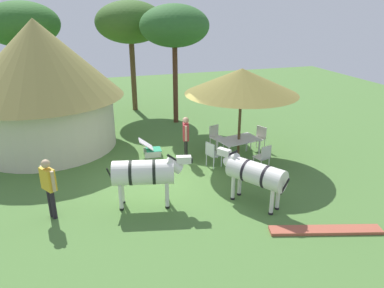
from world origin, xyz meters
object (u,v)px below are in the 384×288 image
at_px(zebra_by_umbrella, 254,173).
at_px(acacia_tree_far_lawn, 174,26).
at_px(guest_beside_umbrella, 186,135).
at_px(patio_chair_east_end, 212,153).
at_px(striped_lounge_chair, 151,149).
at_px(patio_dining_table, 239,141).
at_px(zebra_nearest_camera, 145,173).
at_px(shade_umbrella, 242,81).
at_px(acacia_tree_left_background, 130,23).
at_px(patio_chair_west_end, 215,135).
at_px(standing_watcher, 49,183).
at_px(patio_chair_near_lawn, 264,156).
at_px(thatched_hut, 42,81).
at_px(patio_chair_near_hut, 260,136).
at_px(acacia_tree_behind_hut, 22,24).

distance_m(zebra_by_umbrella, acacia_tree_far_lawn, 8.67).
relative_size(guest_beside_umbrella, zebra_by_umbrella, 0.81).
bearing_deg(patio_chair_east_end, striped_lounge_chair, -152.39).
bearing_deg(patio_dining_table, zebra_nearest_camera, -148.94).
bearing_deg(patio_dining_table, guest_beside_umbrella, 169.00).
height_order(patio_chair_east_end, guest_beside_umbrella, guest_beside_umbrella).
xyz_separation_m(shade_umbrella, acacia_tree_left_background, (-2.58, 7.58, 1.58)).
height_order(patio_chair_west_end, patio_chair_east_end, same).
xyz_separation_m(patio_chair_east_end, acacia_tree_left_background, (-1.40, 8.03, 3.91)).
bearing_deg(striped_lounge_chair, acacia_tree_far_lawn, 156.46).
relative_size(patio_chair_west_end, striped_lounge_chair, 1.07).
bearing_deg(standing_watcher, patio_chair_west_end, 87.47).
bearing_deg(patio_chair_near_lawn, standing_watcher, 170.79).
bearing_deg(guest_beside_umbrella, standing_watcher, 133.77).
height_order(patio_chair_near_lawn, zebra_by_umbrella, zebra_by_umbrella).
distance_m(thatched_hut, patio_chair_near_hut, 8.51).
bearing_deg(patio_chair_near_hut, thatched_hut, 44.58).
xyz_separation_m(patio_chair_near_lawn, guest_beside_umbrella, (-2.27, 1.57, 0.46)).
bearing_deg(standing_watcher, acacia_tree_far_lawn, 110.91).
xyz_separation_m(patio_chair_west_end, patio_chair_near_lawn, (0.82, -2.39, 0.00)).
relative_size(patio_chair_east_end, zebra_by_umbrella, 0.45).
bearing_deg(patio_dining_table, acacia_tree_far_lawn, 102.35).
bearing_deg(patio_chair_near_hut, acacia_tree_left_background, 2.04).
height_order(striped_lounge_chair, zebra_nearest_camera, zebra_nearest_camera).
distance_m(patio_chair_west_end, acacia_tree_left_background, 7.80).
height_order(patio_dining_table, acacia_tree_behind_hut, acacia_tree_behind_hut).
distance_m(patio_chair_near_hut, acacia_tree_behind_hut, 12.07).
bearing_deg(acacia_tree_far_lawn, zebra_nearest_camera, -111.19).
relative_size(shade_umbrella, patio_chair_east_end, 4.36).
bearing_deg(acacia_tree_far_lawn, thatched_hut, -164.62).
height_order(guest_beside_umbrella, acacia_tree_far_lawn, acacia_tree_far_lawn).
bearing_deg(guest_beside_umbrella, patio_chair_west_end, -46.63).
bearing_deg(zebra_nearest_camera, patio_chair_near_lawn, 117.58).
xyz_separation_m(patio_chair_near_hut, zebra_nearest_camera, (-4.97, -2.86, 0.49)).
bearing_deg(shade_umbrella, standing_watcher, -161.06).
height_order(patio_chair_east_end, patio_chair_near_hut, same).
bearing_deg(patio_dining_table, acacia_tree_left_background, 108.81).
relative_size(patio_chair_west_end, guest_beside_umbrella, 0.55).
height_order(striped_lounge_chair, acacia_tree_behind_hut, acacia_tree_behind_hut).
bearing_deg(thatched_hut, zebra_nearest_camera, -63.57).
distance_m(patio_dining_table, acacia_tree_far_lawn, 6.20).
bearing_deg(guest_beside_umbrella, patio_chair_east_end, -124.89).
bearing_deg(patio_chair_east_end, thatched_hut, -145.12).
bearing_deg(shade_umbrella, striped_lounge_chair, 158.27).
xyz_separation_m(patio_chair_east_end, patio_chair_near_lawn, (1.56, -0.76, 0.00)).
height_order(zebra_by_umbrella, acacia_tree_left_background, acacia_tree_left_background).
relative_size(patio_chair_near_hut, acacia_tree_behind_hut, 0.17).
relative_size(shade_umbrella, patio_chair_near_lawn, 4.36).
relative_size(patio_dining_table, patio_chair_near_hut, 1.78).
bearing_deg(shade_umbrella, patio_chair_east_end, -159.48).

